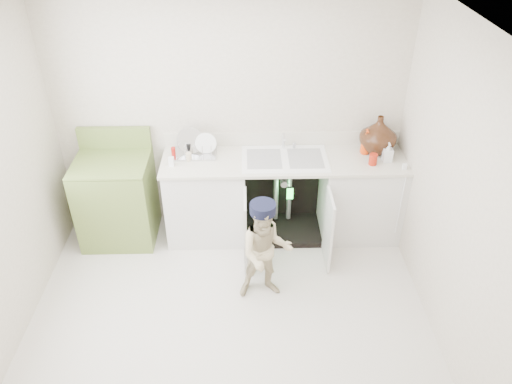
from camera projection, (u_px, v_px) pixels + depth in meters
ground at (230, 315)px, 4.43m from camera, size 3.50×3.50×0.00m
room_shell at (225, 200)px, 3.73m from camera, size 6.00×5.50×1.26m
counter_run at (288, 193)px, 5.18m from camera, size 2.44×1.02×1.29m
avocado_stove at (117, 198)px, 5.12m from camera, size 0.73×0.65×1.14m
repair_worker at (266, 251)px, 4.38m from camera, size 0.55×0.80×1.00m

